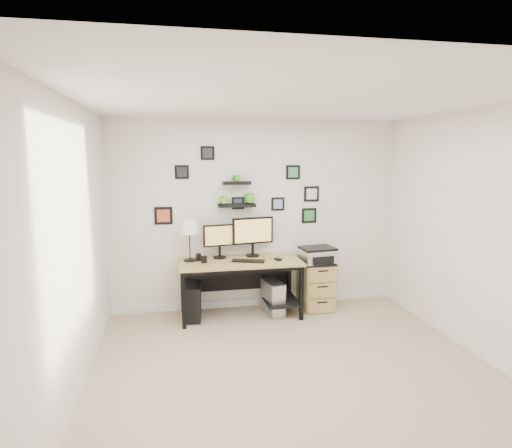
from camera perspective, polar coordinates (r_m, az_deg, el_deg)
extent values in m
plane|color=tan|center=(4.46, 5.45, -19.25)|extent=(4.00, 4.00, 0.00)
plane|color=white|center=(3.95, 6.04, 16.14)|extent=(4.00, 4.00, 0.00)
plane|color=silver|center=(5.92, 0.18, 1.23)|extent=(4.00, 0.00, 4.00)
plane|color=silver|center=(2.24, 20.90, -12.83)|extent=(4.00, 0.00, 4.00)
plane|color=silver|center=(3.94, -23.46, -3.58)|extent=(0.00, 4.00, 4.00)
plane|color=silver|center=(4.96, 28.48, -1.44)|extent=(0.00, 4.00, 4.00)
cube|color=white|center=(6.20, 0.20, -10.30)|extent=(4.00, 0.03, 0.10)
cube|color=tan|center=(5.62, -2.12, -5.08)|extent=(1.60, 0.70, 0.03)
cube|color=black|center=(5.63, -2.12, -5.48)|extent=(1.54, 0.64, 0.05)
cube|color=black|center=(6.01, -2.60, -6.86)|extent=(1.44, 0.02, 0.41)
cube|color=black|center=(5.89, 3.29, -10.07)|extent=(0.45, 0.63, 0.03)
cube|color=black|center=(5.38, -9.64, -10.04)|extent=(0.05, 0.05, 0.72)
cube|color=black|center=(5.95, -9.78, -8.16)|extent=(0.05, 0.05, 0.72)
cube|color=black|center=(5.61, 6.08, -9.16)|extent=(0.05, 0.05, 0.72)
cube|color=black|center=(6.16, 4.43, -7.45)|extent=(0.05, 0.05, 0.72)
cylinder|color=black|center=(5.79, -4.85, -4.44)|extent=(0.20, 0.20, 0.02)
cylinder|color=black|center=(5.77, -4.86, -3.69)|extent=(0.04, 0.04, 0.16)
cube|color=black|center=(5.72, -4.88, -1.52)|extent=(0.45, 0.11, 0.29)
cube|color=tan|center=(5.70, -4.83, -1.55)|extent=(0.40, 0.07, 0.25)
cylinder|color=black|center=(5.87, -0.45, -4.20)|extent=(0.21, 0.21, 0.02)
cylinder|color=black|center=(5.85, -0.45, -3.42)|extent=(0.04, 0.04, 0.17)
cube|color=black|center=(5.79, -0.43, -0.88)|extent=(0.58, 0.13, 0.36)
cube|color=tan|center=(5.78, -0.36, -0.92)|extent=(0.51, 0.09, 0.31)
cube|color=black|center=(5.56, -1.04, -4.95)|extent=(0.44, 0.26, 0.02)
cube|color=black|center=(5.65, 2.93, -4.71)|extent=(0.09, 0.11, 0.03)
cylinder|color=black|center=(5.68, -8.78, -4.80)|extent=(0.17, 0.17, 0.02)
cylinder|color=black|center=(5.62, -8.84, -2.29)|extent=(0.01, 0.01, 0.50)
cone|color=white|center=(5.59, -8.89, -0.29)|extent=(0.27, 0.27, 0.19)
cylinder|color=black|center=(5.55, -6.93, -4.71)|extent=(0.08, 0.08, 0.09)
cylinder|color=black|center=(5.66, -7.69, -4.40)|extent=(0.07, 0.07, 0.09)
cube|color=black|center=(5.73, -8.42, -10.18)|extent=(0.24, 0.47, 0.46)
cube|color=gray|center=(5.86, 2.25, -9.71)|extent=(0.26, 0.47, 0.44)
cube|color=silver|center=(5.67, 3.09, -10.39)|extent=(0.18, 0.04, 0.41)
cube|color=tan|center=(6.08, 7.99, -8.08)|extent=(0.42, 0.50, 0.65)
cube|color=black|center=(5.99, 8.06, -5.02)|extent=(0.43, 0.51, 0.02)
cube|color=tan|center=(5.92, 8.77, -10.80)|extent=(0.39, 0.02, 0.18)
cylinder|color=black|center=(5.88, 8.83, -10.29)|extent=(0.14, 0.02, 0.02)
cube|color=tan|center=(5.85, 8.82, -8.80)|extent=(0.39, 0.02, 0.18)
cylinder|color=black|center=(5.82, 8.88, -8.27)|extent=(0.14, 0.02, 0.02)
cube|color=tan|center=(5.78, 8.87, -6.76)|extent=(0.39, 0.02, 0.18)
cylinder|color=black|center=(5.75, 8.93, -6.21)|extent=(0.14, 0.02, 0.02)
cube|color=silver|center=(5.92, 8.19, -4.19)|extent=(0.49, 0.40, 0.17)
cube|color=black|center=(5.90, 8.21, -3.23)|extent=(0.49, 0.40, 0.03)
cube|color=black|center=(5.77, 9.00, -4.83)|extent=(0.31, 0.06, 0.10)
cube|color=black|center=(5.76, -2.57, 2.50)|extent=(0.50, 0.18, 0.04)
cube|color=black|center=(5.73, -2.58, 5.48)|extent=(0.38, 0.15, 0.04)
imported|color=green|center=(5.72, -4.27, 4.00)|extent=(0.15, 0.12, 0.27)
imported|color=green|center=(5.77, -0.91, 4.07)|extent=(0.15, 0.15, 0.27)
imported|color=green|center=(5.72, -2.59, 6.95)|extent=(0.13, 0.09, 0.25)
cube|color=black|center=(5.84, -2.44, 2.80)|extent=(0.17, 0.02, 0.17)
cube|color=#3A3840|center=(5.83, -2.42, 2.78)|extent=(0.12, 0.00, 0.12)
cube|color=black|center=(6.10, 7.09, 1.13)|extent=(0.21, 0.02, 0.21)
cube|color=#2E7E38|center=(6.09, 7.12, 1.12)|extent=(0.15, 0.00, 0.15)
cube|color=black|center=(6.07, 7.41, 4.00)|extent=(0.22, 0.02, 0.22)
cube|color=silver|center=(6.06, 7.44, 3.99)|extent=(0.15, 0.00, 0.15)
cube|color=black|center=(5.75, -9.86, 6.83)|extent=(0.18, 0.02, 0.18)
cube|color=black|center=(5.74, -9.86, 6.83)|extent=(0.13, 0.00, 0.13)
cube|color=black|center=(5.95, 2.93, 2.68)|extent=(0.18, 0.02, 0.18)
cube|color=#7481CB|center=(5.94, 2.96, 2.67)|extent=(0.13, 0.00, 0.13)
cube|color=black|center=(5.80, -12.24, 1.09)|extent=(0.24, 0.02, 0.24)
cube|color=#CC4730|center=(5.79, -12.24, 1.07)|extent=(0.17, 0.00, 0.17)
cube|color=black|center=(5.97, 4.96, 6.89)|extent=(0.20, 0.02, 0.20)
cube|color=#3C8554|center=(5.96, 4.99, 6.88)|extent=(0.14, 0.00, 0.14)
cube|color=black|center=(5.76, -6.49, 9.38)|extent=(0.18, 0.02, 0.18)
cube|color=#222329|center=(5.75, -6.48, 9.38)|extent=(0.13, 0.00, 0.13)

